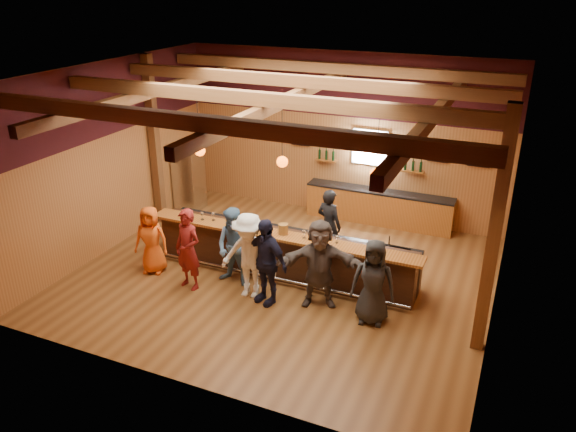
{
  "coord_description": "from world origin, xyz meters",
  "views": [
    {
      "loc": [
        4.57,
        -10.2,
        6.28
      ],
      "look_at": [
        0.0,
        0.3,
        1.35
      ],
      "focal_mm": 35.0,
      "sensor_mm": 36.0,
      "label": 1
    }
  ],
  "objects": [
    {
      "name": "glass_c",
      "position": [
        -1.69,
        -0.1,
        1.25
      ],
      "size": [
        0.09,
        0.09,
        0.2
      ],
      "color": "silver",
      "rests_on": "bar_counter"
    },
    {
      "name": "customer_white",
      "position": [
        -0.28,
        -1.07,
        0.94
      ],
      "size": [
        1.26,
        0.78,
        1.88
      ],
      "primitive_type": "imported",
      "rotation": [
        0.0,
        0.0,
        0.07
      ],
      "color": "white",
      "rests_on": "ground"
    },
    {
      "name": "glass_g",
      "position": [
        1.29,
        -0.09,
        1.23
      ],
      "size": [
        0.08,
        0.08,
        0.17
      ],
      "color": "silver",
      "rests_on": "bar_counter"
    },
    {
      "name": "bartender",
      "position": [
        0.67,
        1.17,
        0.89
      ],
      "size": [
        0.74,
        0.59,
        1.78
      ],
      "primitive_type": "imported",
      "rotation": [
        0.0,
        0.0,
        2.86
      ],
      "color": "black",
      "rests_on": "ground"
    },
    {
      "name": "glass_e",
      "position": [
        -0.25,
        -0.23,
        1.24
      ],
      "size": [
        0.08,
        0.08,
        0.18
      ],
      "color": "silver",
      "rests_on": "bar_counter"
    },
    {
      "name": "customer_dark",
      "position": [
        2.33,
        -0.97,
        0.87
      ],
      "size": [
        0.93,
        0.68,
        1.75
      ],
      "primitive_type": "imported",
      "rotation": [
        0.0,
        0.0,
        0.15
      ],
      "color": "black",
      "rests_on": "ground"
    },
    {
      "name": "pendant_lights",
      "position": [
        0.0,
        0.0,
        2.71
      ],
      "size": [
        4.24,
        0.24,
        1.37
      ],
      "color": "black",
      "rests_on": "room"
    },
    {
      "name": "bottle_b",
      "position": [
        0.72,
        -0.02,
        1.24
      ],
      "size": [
        0.07,
        0.07,
        0.34
      ],
      "color": "black",
      "rests_on": "bar_counter"
    },
    {
      "name": "glass_f",
      "position": [
        0.56,
        -0.14,
        1.24
      ],
      "size": [
        0.08,
        0.08,
        0.19
      ],
      "color": "silver",
      "rests_on": "bar_counter"
    },
    {
      "name": "bottle_a",
      "position": [
        0.85,
        -0.11,
        1.26
      ],
      "size": [
        0.08,
        0.08,
        0.38
      ],
      "color": "black",
      "rests_on": "bar_counter"
    },
    {
      "name": "framed_pictures",
      "position": [
        1.67,
        3.94,
        2.1
      ],
      "size": [
        5.35,
        0.05,
        0.45
      ],
      "color": "black",
      "rests_on": "room"
    },
    {
      "name": "glass_d",
      "position": [
        -1.25,
        -0.2,
        1.24
      ],
      "size": [
        0.08,
        0.08,
        0.18
      ],
      "color": "silver",
      "rests_on": "bar_counter"
    },
    {
      "name": "wine_shelves",
      "position": [
        0.8,
        3.88,
        1.62
      ],
      "size": [
        3.0,
        0.18,
        0.3
      ],
      "color": "brown",
      "rests_on": "room"
    },
    {
      "name": "customer_orange",
      "position": [
        -2.8,
        -0.99,
        0.79
      ],
      "size": [
        0.87,
        0.67,
        1.59
      ],
      "primitive_type": "imported",
      "rotation": [
        0.0,
        0.0,
        0.24
      ],
      "color": "#E05515",
      "rests_on": "ground"
    },
    {
      "name": "glass_a",
      "position": [
        -2.39,
        -0.23,
        1.23
      ],
      "size": [
        0.07,
        0.07,
        0.16
      ],
      "color": "silver",
      "rests_on": "bar_counter"
    },
    {
      "name": "glass_h",
      "position": [
        2.07,
        -0.23,
        1.25
      ],
      "size": [
        0.09,
        0.09,
        0.19
      ],
      "color": "silver",
      "rests_on": "bar_counter"
    },
    {
      "name": "customer_redvest",
      "position": [
        -1.64,
        -1.26,
        0.91
      ],
      "size": [
        0.74,
        0.57,
        1.81
      ],
      "primitive_type": "imported",
      "rotation": [
        0.0,
        0.0,
        -0.23
      ],
      "color": "maroon",
      "rests_on": "ground"
    },
    {
      "name": "ice_bucket",
      "position": [
        0.07,
        -0.13,
        1.23
      ],
      "size": [
        0.21,
        0.21,
        0.23
      ],
      "primitive_type": "cylinder",
      "color": "brown",
      "rests_on": "bar_counter"
    },
    {
      "name": "customer_navy",
      "position": [
        0.13,
        -1.13,
        0.93
      ],
      "size": [
        1.18,
        0.78,
        1.87
      ],
      "primitive_type": "imported",
      "rotation": [
        0.0,
        0.0,
        -0.32
      ],
      "color": "black",
      "rests_on": "ground"
    },
    {
      "name": "back_bar_cabinet",
      "position": [
        1.2,
        3.72,
        0.48
      ],
      "size": [
        4.0,
        0.52,
        0.95
      ],
      "color": "brown",
      "rests_on": "ground"
    },
    {
      "name": "window",
      "position": [
        0.8,
        3.95,
        2.05
      ],
      "size": [
        0.95,
        0.09,
        0.95
      ],
      "color": "silver",
      "rests_on": "room"
    },
    {
      "name": "bar_counter",
      "position": [
        0.02,
        0.15,
        0.52
      ],
      "size": [
        6.3,
        1.07,
        1.11
      ],
      "color": "black",
      "rests_on": "ground"
    },
    {
      "name": "customer_brown",
      "position": [
        1.17,
        -0.79,
        0.94
      ],
      "size": [
        1.83,
        1.14,
        1.88
      ],
      "primitive_type": "imported",
      "rotation": [
        0.0,
        0.0,
        0.36
      ],
      "color": "#4C413D",
      "rests_on": "ground"
    },
    {
      "name": "customer_denim",
      "position": [
        -0.81,
        -0.73,
        0.89
      ],
      "size": [
        0.92,
        0.75,
        1.77
      ],
      "primitive_type": "imported",
      "rotation": [
        0.0,
        0.0,
        -0.09
      ],
      "color": "#4A6E94",
      "rests_on": "ground"
    },
    {
      "name": "stainless_fridge",
      "position": [
        -4.1,
        2.6,
        0.9
      ],
      "size": [
        0.7,
        0.7,
        1.8
      ],
      "primitive_type": "cube",
      "color": "silver",
      "rests_on": "ground"
    },
    {
      "name": "glass_b",
      "position": [
        -1.94,
        -0.17,
        1.25
      ],
      "size": [
        0.09,
        0.09,
        0.19
      ],
      "color": "silver",
      "rests_on": "bar_counter"
    },
    {
      "name": "room",
      "position": [
        0.0,
        0.06,
        3.21
      ],
      "size": [
        9.04,
        9.0,
        4.52
      ],
      "color": "brown",
      "rests_on": "ground"
    }
  ]
}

